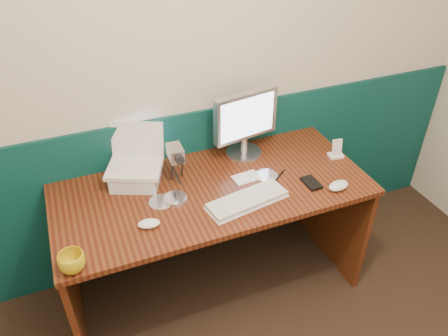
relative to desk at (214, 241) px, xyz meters
name	(u,v)px	position (x,y,z in m)	size (l,w,h in m)	color
back_wall	(195,67)	(0.05, 0.37, 0.88)	(3.50, 0.04, 2.50)	beige
wainscot	(201,185)	(0.05, 0.36, 0.12)	(3.48, 0.02, 1.00)	#073130
desk	(214,241)	(0.00, 0.00, 0.00)	(1.60, 0.70, 0.75)	#3D130B
laptop_riser	(136,177)	(-0.35, 0.18, 0.42)	(0.23, 0.20, 0.08)	silver
laptop	(132,151)	(-0.35, 0.18, 0.57)	(0.27, 0.21, 0.23)	white
monitor	(245,125)	(0.27, 0.23, 0.56)	(0.37, 0.11, 0.37)	#B9B9BE
keyboard	(247,201)	(0.11, -0.17, 0.39)	(0.40, 0.13, 0.02)	silver
mouse_right	(339,186)	(0.59, -0.25, 0.39)	(0.12, 0.07, 0.04)	white
mouse_left	(149,224)	(-0.37, -0.16, 0.39)	(0.10, 0.06, 0.03)	white
mug	(72,262)	(-0.72, -0.30, 0.42)	(0.11, 0.11, 0.09)	gold
camcorder	(176,164)	(-0.15, 0.13, 0.48)	(0.09, 0.13, 0.21)	#A9A8AD
cd_spindle	(176,199)	(-0.21, -0.03, 0.39)	(0.11, 0.11, 0.02)	silver
cd_loose_a	(161,202)	(-0.27, -0.01, 0.38)	(0.12, 0.12, 0.00)	silver
cd_loose_b	(267,175)	(0.30, -0.01, 0.38)	(0.12, 0.12, 0.00)	silver
pen	(279,176)	(0.35, -0.04, 0.38)	(0.01, 0.01, 0.13)	black
papers	(246,177)	(0.19, 0.01, 0.38)	(0.14, 0.09, 0.00)	white
dock	(336,155)	(0.74, 0.01, 0.38)	(0.08, 0.06, 0.01)	white
music_player	(337,147)	(0.74, 0.01, 0.44)	(0.05, 0.01, 0.09)	white
pda	(311,183)	(0.48, -0.16, 0.38)	(0.07, 0.12, 0.01)	black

